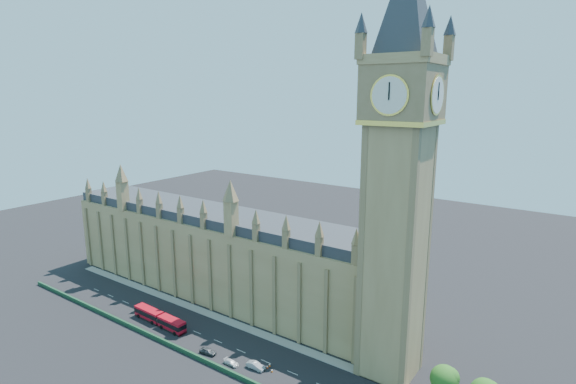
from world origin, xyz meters
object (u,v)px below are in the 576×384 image
Objects in this scene: car_silver at (256,366)px; car_white at (231,363)px; red_bus at (159,319)px; car_grey at (208,351)px.

car_silver is 1.18× the size of car_white.
red_bus is at bearing 87.22° from car_silver.
car_grey reaches higher than car_white.
car_grey is (21.96, -2.80, -1.00)m from red_bus.
red_bus is 4.88× the size of car_white.
car_white is at bearing 109.03° from car_silver.
car_grey is 0.94× the size of car_silver.
red_bus is 35.78m from car_silver.
car_white is (29.96, -2.95, -1.18)m from red_bus.
car_silver is 6.20m from car_white.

